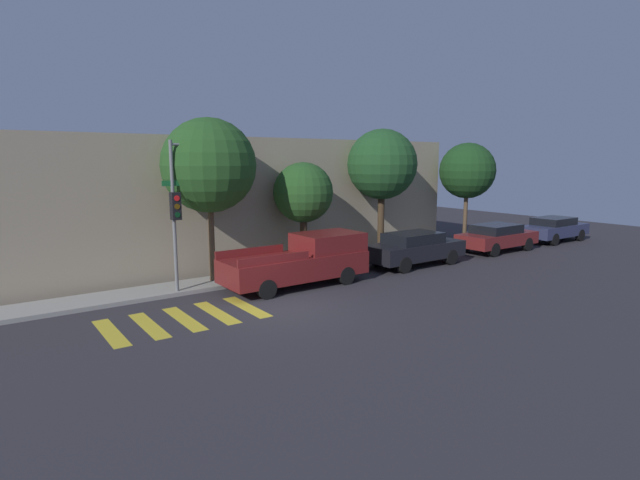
% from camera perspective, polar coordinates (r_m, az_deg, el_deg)
% --- Properties ---
extents(ground_plane, '(60.00, 60.00, 0.00)m').
position_cam_1_polar(ground_plane, '(15.59, -4.59, -7.87)').
color(ground_plane, '#2D2B30').
extents(sidewalk, '(26.00, 1.66, 0.14)m').
position_cam_1_polar(sidewalk, '(19.02, -10.89, -4.64)').
color(sidewalk, gray).
rests_on(sidewalk, ground).
extents(building_row, '(26.00, 6.00, 5.45)m').
position_cam_1_polar(building_row, '(22.48, -15.63, 4.17)').
color(building_row, gray).
rests_on(building_row, ground).
extents(crosswalk, '(4.49, 2.60, 0.00)m').
position_cam_1_polar(crosswalk, '(15.15, -15.28, -8.67)').
color(crosswalk, gold).
rests_on(crosswalk, ground).
extents(traffic_light_pole, '(1.98, 0.56, 5.20)m').
position_cam_1_polar(traffic_light_pole, '(17.28, -15.30, 5.02)').
color(traffic_light_pole, slate).
rests_on(traffic_light_pole, ground).
extents(pickup_truck, '(5.41, 1.98, 1.84)m').
position_cam_1_polar(pickup_truck, '(18.25, -1.96, -2.33)').
color(pickup_truck, maroon).
rests_on(pickup_truck, ground).
extents(sedan_near_corner, '(4.62, 1.83, 1.45)m').
position_cam_1_polar(sedan_near_corner, '(21.96, 10.73, -0.90)').
color(sedan_near_corner, black).
rests_on(sedan_near_corner, ground).
extents(sedan_middle, '(4.42, 1.86, 1.37)m').
position_cam_1_polar(sedan_middle, '(26.48, 19.56, 0.35)').
color(sedan_middle, maroon).
rests_on(sedan_middle, ground).
extents(sedan_far_end, '(4.35, 1.82, 1.36)m').
position_cam_1_polar(sedan_far_end, '(30.91, 25.17, 1.21)').
color(sedan_far_end, '#2D3351').
rests_on(sedan_far_end, ground).
extents(tree_near_corner, '(3.39, 3.39, 6.05)m').
position_cam_1_polar(tree_near_corner, '(18.44, -12.58, 8.28)').
color(tree_near_corner, brown).
rests_on(tree_near_corner, ground).
extents(tree_midblock, '(2.46, 2.46, 4.46)m').
position_cam_1_polar(tree_midblock, '(20.42, -1.92, 5.38)').
color(tree_midblock, '#42301E').
rests_on(tree_midblock, ground).
extents(tree_far_end, '(3.18, 3.18, 5.94)m').
position_cam_1_polar(tree_far_end, '(23.03, 7.10, 8.52)').
color(tree_far_end, '#42301E').
rests_on(tree_far_end, ground).
extents(tree_behind_truck, '(2.90, 2.90, 5.43)m').
position_cam_1_polar(tree_behind_truck, '(27.49, 16.49, 7.58)').
color(tree_behind_truck, brown).
rests_on(tree_behind_truck, ground).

